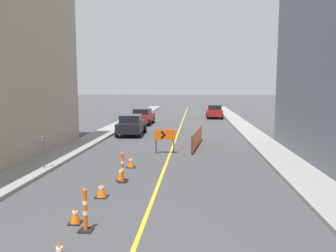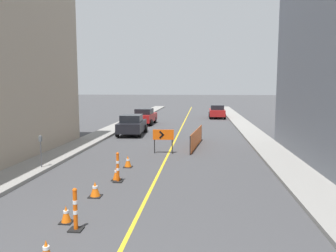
{
  "view_description": "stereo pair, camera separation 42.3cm",
  "coord_description": "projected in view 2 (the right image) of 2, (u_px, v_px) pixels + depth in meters",
  "views": [
    {
      "loc": [
        1.4,
        -1.51,
        3.76
      ],
      "look_at": [
        -0.51,
        21.32,
        1.0
      ],
      "focal_mm": 35.0,
      "sensor_mm": 36.0,
      "label": 1
    },
    {
      "loc": [
        1.82,
        -1.47,
        3.76
      ],
      "look_at": [
        -0.51,
        21.32,
        1.0
      ],
      "focal_mm": 35.0,
      "sensor_mm": 36.0,
      "label": 2
    }
  ],
  "objects": [
    {
      "name": "parked_car_curb_mid",
      "position": [
        145.0,
        116.0,
        32.76
      ],
      "size": [
        1.98,
        4.37,
        1.59
      ],
      "rotation": [
        0.0,
        0.0,
        -0.04
      ],
      "color": "maroon",
      "rests_on": "ground_plane"
    },
    {
      "name": "safety_mesh_fence",
      "position": [
        196.0,
        138.0,
        20.56
      ],
      "size": [
        0.66,
        5.34,
        1.08
      ],
      "rotation": [
        0.0,
        0.0,
        1.46
      ],
      "color": "#EF560C",
      "rests_on": "ground_plane"
    },
    {
      "name": "traffic_cone_third",
      "position": [
        95.0,
        189.0,
        11.21
      ],
      "size": [
        0.43,
        0.43,
        0.53
      ],
      "color": "black",
      "rests_on": "ground_plane"
    },
    {
      "name": "traffic_cone_fifth",
      "position": [
        128.0,
        162.0,
        15.33
      ],
      "size": [
        0.4,
        0.4,
        0.55
      ],
      "color": "black",
      "rests_on": "ground_plane"
    },
    {
      "name": "parked_car_curb_near",
      "position": [
        132.0,
        125.0,
        25.67
      ],
      "size": [
        2.02,
        4.39,
        1.59
      ],
      "rotation": [
        0.0,
        0.0,
        0.05
      ],
      "color": "black",
      "rests_on": "ground_plane"
    },
    {
      "name": "traffic_cone_second",
      "position": [
        66.0,
        214.0,
        9.07
      ],
      "size": [
        0.34,
        0.34,
        0.49
      ],
      "color": "black",
      "rests_on": "ground_plane"
    },
    {
      "name": "sidewalk_right",
      "position": [
        245.0,
        126.0,
        30.7
      ],
      "size": [
        1.82,
        59.18,
        0.15
      ],
      "color": "gray",
      "rests_on": "ground_plane"
    },
    {
      "name": "delineator_post_front",
      "position": [
        75.0,
        212.0,
        8.56
      ],
      "size": [
        0.35,
        0.35,
        1.15
      ],
      "color": "black",
      "rests_on": "ground_plane"
    },
    {
      "name": "parked_car_curb_far",
      "position": [
        217.0,
        111.0,
        39.25
      ],
      "size": [
        1.94,
        4.33,
        1.59
      ],
      "rotation": [
        0.0,
        0.0,
        -0.01
      ],
      "color": "maroon",
      "rests_on": "ground_plane"
    },
    {
      "name": "lane_stripe",
      "position": [
        182.0,
        126.0,
        31.31
      ],
      "size": [
        0.12,
        59.18,
        0.01
      ],
      "color": "gold",
      "rests_on": "ground_plane"
    },
    {
      "name": "arrow_barricade_primary",
      "position": [
        163.0,
        136.0,
        18.4
      ],
      "size": [
        1.18,
        0.14,
        1.36
      ],
      "rotation": [
        0.0,
        0.0,
        0.07
      ],
      "color": "#EF560C",
      "rests_on": "ground_plane"
    },
    {
      "name": "traffic_cone_nearest",
      "position": [
        46.0,
        251.0,
        7.03
      ],
      "size": [
        0.34,
        0.34,
        0.5
      ],
      "color": "black",
      "rests_on": "ground_plane"
    },
    {
      "name": "sidewalk_left",
      "position": [
        122.0,
        125.0,
        31.89
      ],
      "size": [
        1.82,
        59.18,
        0.15
      ],
      "color": "gray",
      "rests_on": "ground_plane"
    },
    {
      "name": "parking_meter_near_curb",
      "position": [
        41.0,
        145.0,
        14.62
      ],
      "size": [
        0.12,
        0.11,
        1.45
      ],
      "color": "#4C4C51",
      "rests_on": "sidewalk_left"
    },
    {
      "name": "delineator_post_rear",
      "position": [
        118.0,
        169.0,
        12.93
      ],
      "size": [
        0.36,
        0.36,
        1.2
      ],
      "color": "black",
      "rests_on": "ground_plane"
    },
    {
      "name": "traffic_cone_fourth",
      "position": [
        117.0,
        173.0,
        13.2
      ],
      "size": [
        0.39,
        0.39,
        0.57
      ],
      "color": "black",
      "rests_on": "ground_plane"
    }
  ]
}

